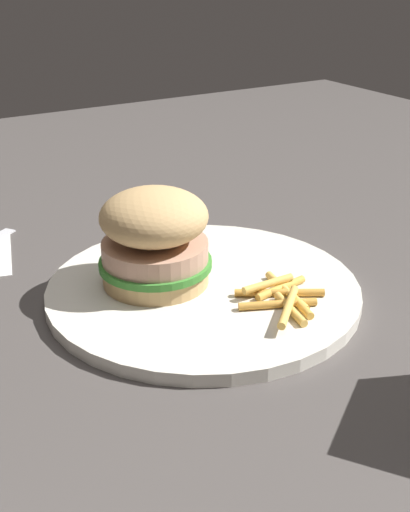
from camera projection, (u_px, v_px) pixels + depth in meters
The scene contains 4 objects.
ground_plane at pixel (222, 290), 0.63m from camera, with size 1.60×1.60×0.00m, color #47423F.
plate at pixel (205, 291), 0.62m from camera, with size 0.29×0.29×0.01m, color silver.
sandwich at pixel (155, 238), 0.60m from camera, with size 0.10×0.10×0.09m.
fries_pile at pixel (283, 297), 0.59m from camera, with size 0.08×0.09×0.01m.
Camera 1 is at (0.30, 0.47, 0.30)m, focal length 46.96 mm.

